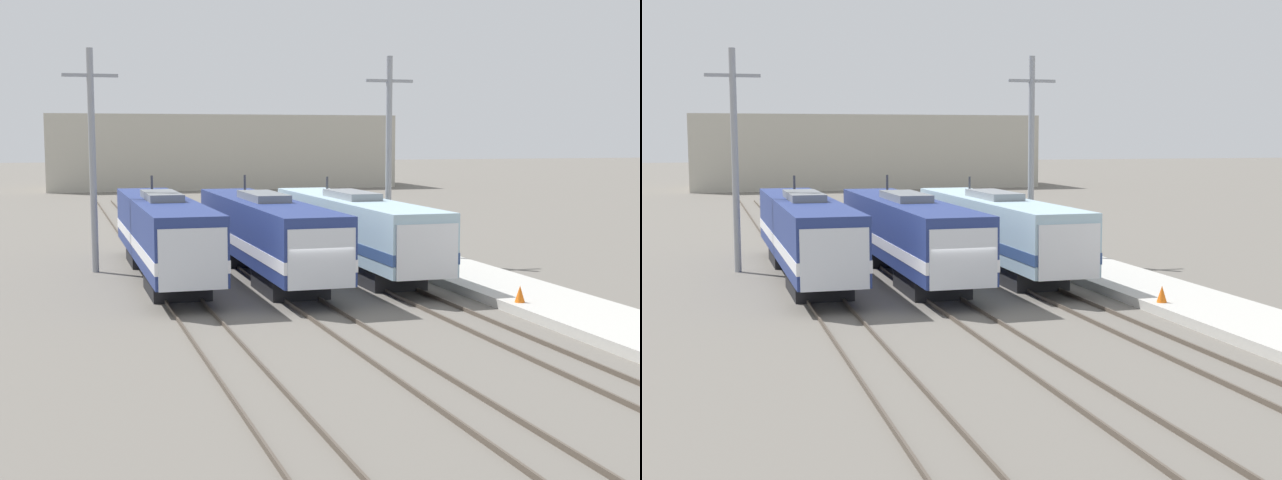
% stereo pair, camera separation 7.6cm
% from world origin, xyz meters
% --- Properties ---
extents(ground_plane, '(400.00, 400.00, 0.00)m').
position_xyz_m(ground_plane, '(0.00, 0.00, 0.00)').
color(ground_plane, '#666059').
extents(rail_pair_far_left, '(1.51, 120.00, 0.15)m').
position_xyz_m(rail_pair_far_left, '(-4.65, 0.00, 0.07)').
color(rail_pair_far_left, '#4C4238').
rests_on(rail_pair_far_left, ground_plane).
extents(rail_pair_center, '(1.51, 120.00, 0.15)m').
position_xyz_m(rail_pair_center, '(0.00, 0.00, 0.07)').
color(rail_pair_center, '#4C4238').
rests_on(rail_pair_center, ground_plane).
extents(rail_pair_far_right, '(1.51, 120.00, 0.15)m').
position_xyz_m(rail_pair_far_right, '(4.65, 0.00, 0.07)').
color(rail_pair_far_right, '#4C4238').
rests_on(rail_pair_far_right, ground_plane).
extents(locomotive_far_left, '(2.83, 19.19, 4.63)m').
position_xyz_m(locomotive_far_left, '(-4.65, 9.09, 2.08)').
color(locomotive_far_left, black).
rests_on(locomotive_far_left, ground_plane).
extents(locomotive_center, '(2.90, 19.21, 4.65)m').
position_xyz_m(locomotive_center, '(0.00, 8.05, 2.06)').
color(locomotive_center, black).
rests_on(locomotive_center, ground_plane).
extents(locomotive_far_right, '(2.91, 18.82, 4.47)m').
position_xyz_m(locomotive_far_right, '(4.65, 8.67, 2.03)').
color(locomotive_far_right, '#232326').
rests_on(locomotive_far_right, ground_plane).
extents(catenary_tower_left, '(2.63, 0.33, 10.83)m').
position_xyz_m(catenary_tower_left, '(-7.64, 12.13, 5.64)').
color(catenary_tower_left, gray).
rests_on(catenary_tower_left, ground_plane).
extents(catenary_tower_right, '(2.63, 0.33, 10.83)m').
position_xyz_m(catenary_tower_right, '(7.70, 12.13, 5.64)').
color(catenary_tower_right, gray).
rests_on(catenary_tower_right, ground_plane).
extents(platform, '(4.00, 120.00, 0.38)m').
position_xyz_m(platform, '(8.80, 0.00, 0.19)').
color(platform, '#B7B5AD').
rests_on(platform, ground_plane).
extents(traffic_cone, '(0.40, 0.40, 0.64)m').
position_xyz_m(traffic_cone, '(7.32, -2.79, 0.70)').
color(traffic_cone, orange).
rests_on(traffic_cone, platform).
extents(depot_building, '(43.38, 15.38, 9.24)m').
position_xyz_m(depot_building, '(11.37, 83.25, 4.62)').
color(depot_building, '#B2AD9E').
rests_on(depot_building, ground_plane).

